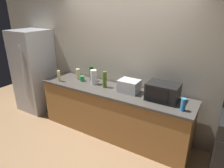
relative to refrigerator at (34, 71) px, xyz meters
The scene contains 13 objects.
ground_plane 2.27m from the refrigerator, 11.03° to the right, with size 8.00×8.00×0.00m, color #93704C.
back_wall 2.14m from the refrigerator, 11.32° to the left, with size 6.40×0.10×2.70m, color #B2A893.
counter_run 2.10m from the refrigerator, ahead, with size 2.84×0.64×0.90m.
refrigerator is the anchor object (origin of this frame).
microwave 2.93m from the refrigerator, ahead, with size 0.48×0.35×0.27m.
toaster_oven 2.35m from the refrigerator, ahead, with size 0.34×0.26×0.21m, color #B7BABF.
paper_towel_roll 1.63m from the refrigerator, ahead, with size 0.12×0.12×0.27m, color white.
bottle_wine 1.49m from the refrigerator, ahead, with size 0.07×0.07×0.29m, color #1E3F19.
bottle_olive_oil 1.89m from the refrigerator, ahead, with size 0.07×0.07×0.29m, color #4C6B19.
bottle_spray_cleaner 3.29m from the refrigerator, ahead, with size 0.07×0.07×0.18m, color #338CE5.
bottle_hand_soap 1.20m from the refrigerator, ahead, with size 0.08×0.08×0.21m, color beige.
bottle_vinegar 0.99m from the refrigerator, 10.48° to the right, with size 0.06×0.06×0.21m, color beige.
mug_green 1.34m from the refrigerator, ahead, with size 0.08×0.08×0.10m, color #2D8C47.
Camera 1 is at (1.66, -2.33, 2.25)m, focal length 31.75 mm.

